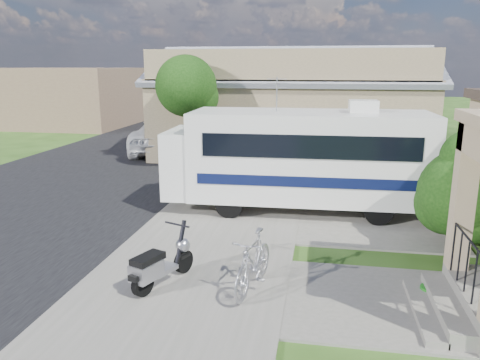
% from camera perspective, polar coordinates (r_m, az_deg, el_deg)
% --- Properties ---
extents(ground, '(120.00, 120.00, 0.00)m').
position_cam_1_polar(ground, '(9.96, 0.31, -10.81)').
color(ground, '#224011').
extents(street_slab, '(9.00, 80.00, 0.02)m').
position_cam_1_polar(street_slab, '(21.38, -15.13, 2.13)').
color(street_slab, black).
rests_on(street_slab, ground).
extents(sidewalk_slab, '(4.00, 80.00, 0.06)m').
position_cam_1_polar(sidewalk_slab, '(19.54, 2.42, 1.59)').
color(sidewalk_slab, '#626058').
rests_on(sidewalk_slab, ground).
extents(driveway_slab, '(7.00, 6.00, 0.05)m').
position_cam_1_polar(driveway_slab, '(14.05, 9.53, -3.49)').
color(driveway_slab, '#626058').
rests_on(driveway_slab, ground).
extents(walk_slab, '(4.00, 3.00, 0.05)m').
position_cam_1_polar(walk_slab, '(9.05, 18.81, -14.09)').
color(walk_slab, '#626058').
rests_on(walk_slab, ground).
extents(warehouse, '(12.50, 8.40, 5.04)m').
position_cam_1_polar(warehouse, '(23.05, 6.31, 8.31)').
color(warehouse, '#76674A').
rests_on(warehouse, ground).
extents(distant_bldg_far, '(10.00, 8.00, 4.00)m').
position_cam_1_polar(distant_bldg_far, '(36.12, -21.09, 9.45)').
color(distant_bldg_far, brown).
rests_on(distant_bldg_far, ground).
extents(distant_bldg_near, '(8.00, 7.00, 3.20)m').
position_cam_1_polar(distant_bldg_near, '(46.07, -11.12, 10.34)').
color(distant_bldg_near, '#76674A').
rests_on(distant_bldg_near, ground).
extents(street_tree_a, '(2.44, 2.40, 4.58)m').
position_cam_1_polar(street_tree_a, '(18.75, -6.23, 10.94)').
color(street_tree_a, '#312115').
rests_on(street_tree_a, ground).
extents(street_tree_b, '(2.44, 2.40, 4.73)m').
position_cam_1_polar(street_tree_b, '(28.47, -0.50, 12.25)').
color(street_tree_b, '#312115').
rests_on(street_tree_b, ground).
extents(street_tree_c, '(2.44, 2.40, 4.42)m').
position_cam_1_polar(street_tree_c, '(37.36, 2.10, 12.15)').
color(street_tree_c, '#312115').
rests_on(street_tree_c, ground).
extents(motorhome, '(7.47, 2.59, 3.80)m').
position_cam_1_polar(motorhome, '(13.47, 7.20, 2.90)').
color(motorhome, silver).
rests_on(motorhome, ground).
extents(shrub, '(2.27, 2.17, 2.79)m').
position_cam_1_polar(shrub, '(11.73, 25.97, -1.05)').
color(shrub, '#312115').
rests_on(shrub, ground).
extents(scooter, '(0.90, 1.62, 1.11)m').
position_cam_1_polar(scooter, '(9.09, -9.78, -10.12)').
color(scooter, black).
rests_on(scooter, ground).
extents(bicycle, '(0.87, 1.90, 1.10)m').
position_cam_1_polar(bicycle, '(8.81, 1.62, -10.31)').
color(bicycle, '#9A99A0').
rests_on(bicycle, ground).
extents(pickup_truck, '(3.90, 6.46, 1.68)m').
position_cam_1_polar(pickup_truck, '(23.42, -9.05, 5.48)').
color(pickup_truck, white).
rests_on(pickup_truck, ground).
extents(van, '(2.45, 5.50, 1.57)m').
position_cam_1_polar(van, '(29.87, -6.10, 7.22)').
color(van, white).
rests_on(van, ground).
extents(garden_hose, '(0.38, 0.38, 0.17)m').
position_cam_1_polar(garden_hose, '(9.50, 22.22, -12.61)').
color(garden_hose, '#166A15').
rests_on(garden_hose, ground).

